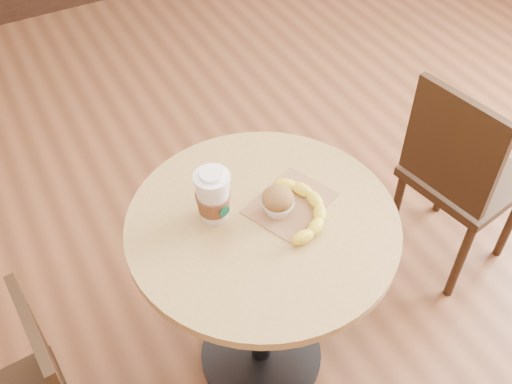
# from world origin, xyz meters

# --- Properties ---
(cafe_table) EXTENTS (0.77, 0.77, 0.75)m
(cafe_table) POSITION_xyz_m (-0.06, 0.03, 0.56)
(cafe_table) COLOR black
(cafe_table) RESTS_ON ground
(chair_right) EXTENTS (0.45, 0.45, 0.87)m
(chair_right) POSITION_xyz_m (0.81, 0.10, 0.48)
(chair_right) COLOR black
(chair_right) RESTS_ON ground
(kraft_bag) EXTENTS (0.29, 0.26, 0.00)m
(kraft_bag) POSITION_xyz_m (0.04, 0.05, 0.75)
(kraft_bag) COLOR #976A49
(kraft_bag) RESTS_ON cafe_table
(coffee_cup) EXTENTS (0.10, 0.10, 0.17)m
(coffee_cup) POSITION_xyz_m (-0.17, 0.11, 0.83)
(coffee_cup) COLOR white
(coffee_cup) RESTS_ON cafe_table
(muffin) EXTENTS (0.09, 0.09, 0.08)m
(muffin) POSITION_xyz_m (-0.01, 0.04, 0.79)
(muffin) COLOR white
(muffin) RESTS_ON kraft_bag
(banana) EXTENTS (0.26, 0.31, 0.04)m
(banana) POSITION_xyz_m (0.05, 0.01, 0.77)
(banana) COLOR yellow
(banana) RESTS_ON kraft_bag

